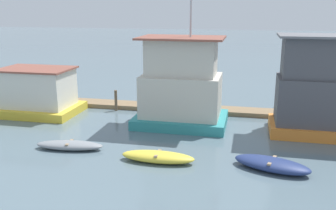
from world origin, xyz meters
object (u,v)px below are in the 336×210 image
Objects in this scene: houseboat_teal at (181,87)px; houseboat_orange at (336,90)px; dinghy_navy at (272,164)px; mooring_post_near_left at (116,100)px; houseboat_yellow at (38,93)px; dinghy_yellow at (158,157)px; dinghy_grey at (70,145)px.

houseboat_teal is 1.34× the size of houseboat_orange.
mooring_post_near_left reaches higher than dinghy_navy.
houseboat_yellow is 16.60m from dinghy_navy.
dinghy_yellow is 0.96× the size of dinghy_navy.
houseboat_orange reaches higher than dinghy_yellow.
dinghy_navy is 13.09m from mooring_post_near_left.
mooring_post_near_left is (-0.22, 7.61, 0.52)m from dinghy_grey.
houseboat_teal is at bearing 89.95° from dinghy_yellow.
mooring_post_near_left is (-10.36, 7.99, 0.47)m from dinghy_navy.
dinghy_yellow is at bearing -6.96° from dinghy_grey.
houseboat_orange is at bearing 57.65° from dinghy_navy.
houseboat_orange is 1.97× the size of dinghy_yellow.
houseboat_orange is at bearing -1.50° from houseboat_yellow.
houseboat_yellow is 0.59× the size of houseboat_teal.
houseboat_yellow is at bearing 147.57° from dinghy_yellow.
dinghy_yellow is at bearing -32.43° from houseboat_yellow.
houseboat_yellow is 0.79× the size of houseboat_orange.
houseboat_teal is (10.09, -0.34, 0.93)m from houseboat_yellow.
dinghy_yellow is 9.67m from mooring_post_near_left.
houseboat_yellow is 19.01m from houseboat_orange.
houseboat_teal reaches higher than mooring_post_near_left.
houseboat_orange reaches higher than mooring_post_near_left.
dinghy_navy is (-3.61, -5.69, -2.38)m from houseboat_orange.
houseboat_teal is at bearing 131.98° from dinghy_navy.
dinghy_yellow is at bearing -177.65° from dinghy_navy.
mooring_post_near_left is at bearing 121.81° from dinghy_yellow.
dinghy_navy is (10.15, -0.38, 0.05)m from dinghy_grey.
dinghy_grey is at bearing 173.04° from dinghy_yellow.
houseboat_yellow reaches higher than dinghy_grey.
dinghy_yellow is at bearing -58.19° from mooring_post_near_left.
houseboat_teal reaches higher than houseboat_orange.
mooring_post_near_left reaches higher than dinghy_grey.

